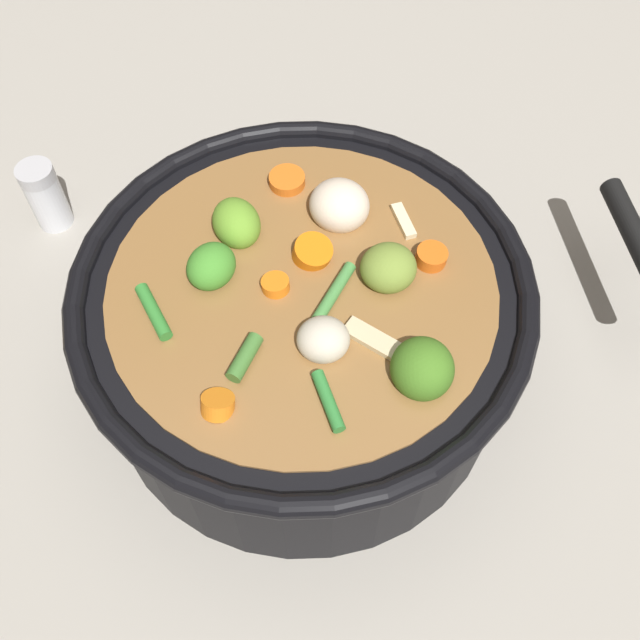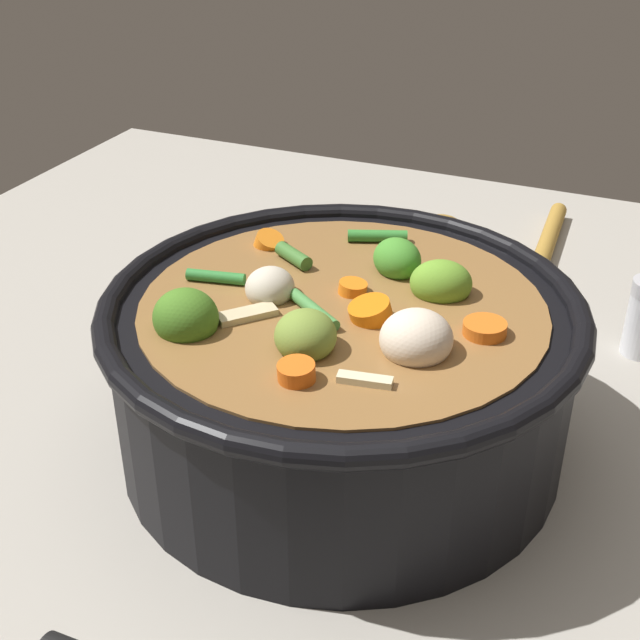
{
  "view_description": "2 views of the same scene",
  "coord_description": "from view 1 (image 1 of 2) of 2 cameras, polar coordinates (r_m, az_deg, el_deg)",
  "views": [
    {
      "loc": [
        -0.03,
        -0.29,
        0.51
      ],
      "look_at": [
        0.01,
        -0.01,
        0.09
      ],
      "focal_mm": 40.48,
      "sensor_mm": 36.0,
      "label": 1
    },
    {
      "loc": [
        0.46,
        0.18,
        0.39
      ],
      "look_at": [
        -0.0,
        -0.02,
        0.1
      ],
      "focal_mm": 48.53,
      "sensor_mm": 36.0,
      "label": 2
    }
  ],
  "objects": [
    {
      "name": "salt_shaker",
      "position": [
        0.7,
        -20.89,
        9.17
      ],
      "size": [
        0.03,
        0.03,
        0.07
      ],
      "color": "silver",
      "rests_on": "ground_plane"
    },
    {
      "name": "ground_plane",
      "position": [
        0.59,
        -1.21,
        -3.75
      ],
      "size": [
        1.1,
        1.1,
        0.0
      ],
      "primitive_type": "plane",
      "color": "#9E998E"
    },
    {
      "name": "cooking_pot",
      "position": [
        0.54,
        -1.3,
        -0.4
      ],
      "size": [
        0.32,
        0.32,
        0.14
      ],
      "color": "black",
      "rests_on": "ground_plane"
    }
  ]
}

